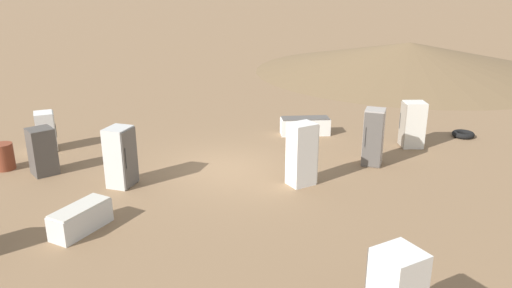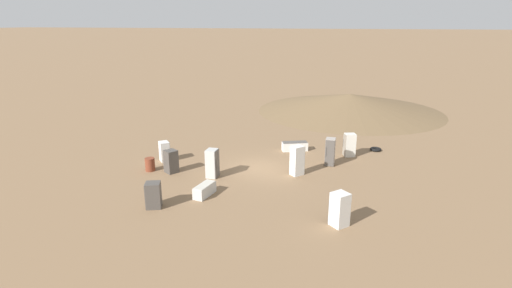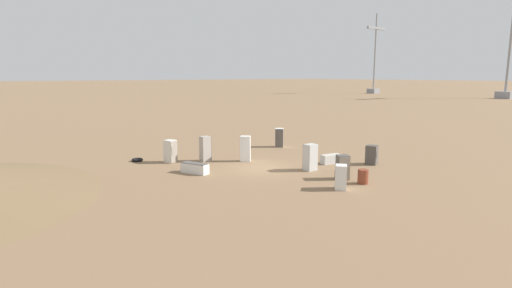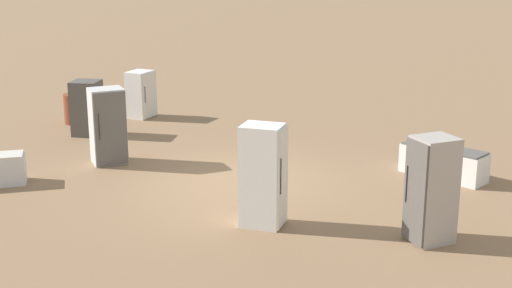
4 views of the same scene
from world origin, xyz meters
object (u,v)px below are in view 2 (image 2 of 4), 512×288
discarded_fridge_1 (165,151)px  discarded_fridge_9 (295,146)px  discarded_fridge_5 (171,161)px  discarded_fridge_4 (205,190)px  discarded_fridge_2 (153,195)px  discarded_fridge_0 (339,209)px  discarded_fridge_8 (330,152)px  scrap_tire (376,149)px  discarded_fridge_6 (212,163)px  discarded_fridge_7 (297,161)px  discarded_fridge_3 (349,145)px  rusty_barrel (150,164)px

discarded_fridge_1 → discarded_fridge_9: bearing=77.9°
discarded_fridge_5 → discarded_fridge_4: bearing=-96.8°
discarded_fridge_2 → discarded_fridge_0: bearing=-107.3°
discarded_fridge_2 → discarded_fridge_8: discarded_fridge_8 is taller
discarded_fridge_8 → scrap_tire: bearing=-126.4°
discarded_fridge_6 → discarded_fridge_7: discarded_fridge_7 is taller
discarded_fridge_1 → discarded_fridge_2: size_ratio=1.01×
discarded_fridge_0 → discarded_fridge_9: 11.70m
discarded_fridge_1 → discarded_fridge_7: bearing=47.7°
discarded_fridge_3 → discarded_fridge_5: bearing=101.0°
discarded_fridge_3 → discarded_fridge_7: discarded_fridge_7 is taller
discarded_fridge_4 → discarded_fridge_5: bearing=-29.6°
discarded_fridge_6 → discarded_fridge_8: (4.13, -6.97, 0.04)m
discarded_fridge_0 → discarded_fridge_4: size_ratio=1.02×
discarded_fridge_0 → rusty_barrel: (4.28, 12.53, -0.41)m
discarded_fridge_7 → rusty_barrel: 9.67m
discarded_fridge_0 → discarded_fridge_2: bearing=135.9°
discarded_fridge_9 → scrap_tire: bearing=-97.8°
discarded_fridge_3 → discarded_fridge_4: bearing=121.7°
discarded_fridge_6 → discarded_fridge_7: (1.76, -5.10, 0.05)m
discarded_fridge_5 → discarded_fridge_7: 8.18m
discarded_fridge_1 → rusty_barrel: (-1.98, 0.05, -0.27)m
discarded_fridge_2 → discarded_fridge_3: size_ratio=0.83×
discarded_fridge_1 → scrap_tire: discarded_fridge_1 is taller
discarded_fridge_2 → discarded_fridge_6: bearing=-37.2°
discarded_fridge_4 → rusty_barrel: bearing=-19.3°
discarded_fridge_0 → discarded_fridge_9: discarded_fridge_0 is taller
discarded_fridge_3 → discarded_fridge_6: 10.39m
discarded_fridge_1 → discarded_fridge_6: size_ratio=0.78×
discarded_fridge_4 → discarded_fridge_9: bearing=-100.9°
discarded_fridge_9 → scrap_tire: 6.19m
discarded_fridge_6 → rusty_barrel: bearing=-89.5°
discarded_fridge_3 → discarded_fridge_7: bearing=127.8°
discarded_fridge_5 → discarded_fridge_8: 10.67m
discarded_fridge_0 → rusty_barrel: bearing=113.7°
discarded_fridge_0 → discarded_fridge_1: 13.96m
discarded_fridge_1 → discarded_fridge_8: (2.19, -11.30, 0.24)m
discarded_fridge_1 → rusty_barrel: 2.00m
discarded_fridge_2 → discarded_fridge_8: size_ratio=0.74×
discarded_fridge_2 → rusty_barrel: discarded_fridge_2 is taller
discarded_fridge_2 → discarded_fridge_6: (4.88, -1.45, 0.21)m
discarded_fridge_7 → discarded_fridge_1: bearing=-139.5°
discarded_fridge_6 → discarded_fridge_0: bearing=62.0°
discarded_fridge_2 → discarded_fridge_6: size_ratio=0.77×
discarded_fridge_1 → discarded_fridge_5: size_ratio=0.94×
discarded_fridge_0 → discarded_fridge_5: size_ratio=1.13×
discarded_fridge_8 → discarded_fridge_9: 3.85m
discarded_fridge_6 → discarded_fridge_7: size_ratio=0.94×
discarded_fridge_5 → scrap_tire: 15.37m
discarded_fridge_0 → discarded_fridge_1: (6.26, 12.48, -0.14)m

